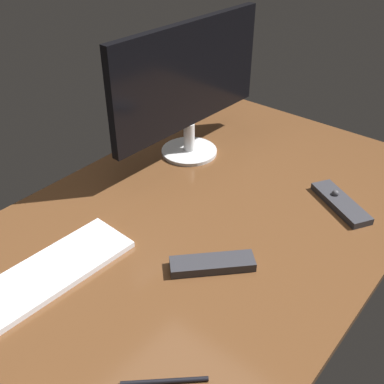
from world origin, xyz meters
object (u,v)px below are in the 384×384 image
at_px(keyboard, 45,275).
at_px(pen, 165,381).
at_px(media_remote, 340,203).
at_px(tv_remote, 212,264).
at_px(monitor, 189,83).

bearing_deg(keyboard, pen, -90.69).
height_order(keyboard, pen, keyboard).
xyz_separation_m(media_remote, pen, (-0.66, 0.01, -0.01)).
height_order(media_remote, tv_remote, media_remote).
bearing_deg(monitor, tv_remote, -132.21).
relative_size(media_remote, pen, 1.30).
relative_size(monitor, pen, 3.83).
height_order(monitor, tv_remote, monitor).
bearing_deg(media_remote, monitor, 34.80).
height_order(monitor, pen, monitor).
bearing_deg(pen, monitor, 83.51).
height_order(keyboard, tv_remote, tv_remote).
distance_m(keyboard, pen, 0.36).
height_order(tv_remote, pen, tv_remote).
bearing_deg(pen, tv_remote, 68.13).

